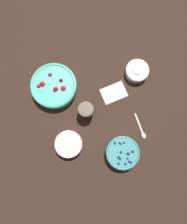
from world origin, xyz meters
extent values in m
plane|color=black|center=(0.00, 0.00, 0.00)|extent=(4.00, 4.00, 0.00)
cylinder|color=#47AD9E|center=(-0.17, 0.16, 0.03)|extent=(0.24, 0.24, 0.06)
torus|color=#47AD9E|center=(-0.17, 0.16, 0.05)|extent=(0.24, 0.24, 0.02)
cylinder|color=red|center=(-0.17, 0.16, 0.04)|extent=(0.19, 0.19, 0.02)
cone|color=red|center=(-0.18, 0.21, 0.07)|extent=(0.03, 0.03, 0.03)
cone|color=red|center=(-0.17, 0.13, 0.06)|extent=(0.03, 0.03, 0.02)
cone|color=red|center=(-0.25, 0.16, 0.06)|extent=(0.03, 0.03, 0.02)
cone|color=red|center=(-0.23, 0.17, 0.07)|extent=(0.05, 0.05, 0.03)
cone|color=red|center=(-0.13, 0.18, 0.07)|extent=(0.03, 0.03, 0.03)
cone|color=red|center=(-0.16, 0.14, 0.07)|extent=(0.03, 0.03, 0.03)
cone|color=red|center=(-0.12, 0.14, 0.06)|extent=(0.04, 0.04, 0.02)
cylinder|color=teal|center=(0.14, -0.22, 0.03)|extent=(0.16, 0.16, 0.06)
torus|color=teal|center=(0.14, -0.22, 0.05)|extent=(0.16, 0.16, 0.01)
cylinder|color=#23284C|center=(0.14, -0.22, 0.04)|extent=(0.13, 0.13, 0.02)
sphere|color=#23284C|center=(0.17, -0.26, 0.06)|extent=(0.01, 0.01, 0.01)
sphere|color=#23284C|center=(0.12, -0.24, 0.06)|extent=(0.01, 0.01, 0.01)
sphere|color=#23284C|center=(0.13, -0.17, 0.06)|extent=(0.01, 0.01, 0.01)
sphere|color=#23284C|center=(0.16, -0.24, 0.06)|extent=(0.01, 0.01, 0.01)
sphere|color=#23284C|center=(0.13, -0.17, 0.06)|extent=(0.01, 0.01, 0.01)
sphere|color=#23284C|center=(0.15, -0.17, 0.06)|extent=(0.01, 0.01, 0.01)
sphere|color=#23284C|center=(0.10, -0.16, 0.06)|extent=(0.01, 0.01, 0.01)
sphere|color=#23284C|center=(0.19, -0.21, 0.06)|extent=(0.01, 0.01, 0.01)
sphere|color=#23284C|center=(0.14, -0.27, 0.06)|extent=(0.01, 0.01, 0.01)
sphere|color=#23284C|center=(0.16, -0.22, 0.06)|extent=(0.02, 0.02, 0.02)
sphere|color=#23284C|center=(0.16, -0.26, 0.06)|extent=(0.01, 0.01, 0.01)
sphere|color=#23284C|center=(0.11, -0.26, 0.06)|extent=(0.01, 0.01, 0.01)
sphere|color=#23284C|center=(0.13, -0.21, 0.06)|extent=(0.01, 0.01, 0.01)
sphere|color=#23284C|center=(0.11, -0.23, 0.06)|extent=(0.01, 0.01, 0.01)
cylinder|color=white|center=(-0.12, -0.14, 0.02)|extent=(0.14, 0.14, 0.05)
torus|color=white|center=(-0.12, -0.14, 0.05)|extent=(0.14, 0.14, 0.01)
cylinder|color=beige|center=(-0.12, -0.14, 0.04)|extent=(0.11, 0.11, 0.01)
cylinder|color=beige|center=(-0.16, -0.12, 0.05)|extent=(0.03, 0.03, 0.01)
cylinder|color=beige|center=(-0.09, -0.15, 0.05)|extent=(0.03, 0.03, 0.01)
cylinder|color=beige|center=(-0.09, -0.17, 0.05)|extent=(0.03, 0.03, 0.00)
cylinder|color=beige|center=(-0.15, -0.12, 0.05)|extent=(0.03, 0.03, 0.01)
cylinder|color=beige|center=(-0.13, -0.18, 0.05)|extent=(0.02, 0.02, 0.01)
cylinder|color=white|center=(0.27, 0.20, 0.02)|extent=(0.12, 0.12, 0.05)
torus|color=white|center=(0.27, 0.20, 0.05)|extent=(0.12, 0.12, 0.01)
cylinder|color=white|center=(0.27, 0.20, 0.04)|extent=(0.10, 0.10, 0.01)
ellipsoid|color=white|center=(0.27, 0.20, 0.05)|extent=(0.06, 0.06, 0.03)
cylinder|color=#4C3D33|center=(-0.02, 0.01, 0.05)|extent=(0.08, 0.08, 0.09)
cylinder|color=#472819|center=(-0.02, 0.01, 0.04)|extent=(0.06, 0.06, 0.07)
cylinder|color=#4C3D33|center=(-0.02, 0.01, 0.10)|extent=(0.07, 0.07, 0.01)
cube|color=#B2BCC6|center=(0.14, 0.10, 0.00)|extent=(0.15, 0.12, 0.01)
cube|color=silver|center=(0.25, -0.08, 0.00)|extent=(0.03, 0.11, 0.01)
ellipsoid|color=silver|center=(0.26, -0.14, 0.01)|extent=(0.03, 0.04, 0.01)
camera|label=1|loc=(0.00, -0.15, 1.13)|focal=35.00mm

